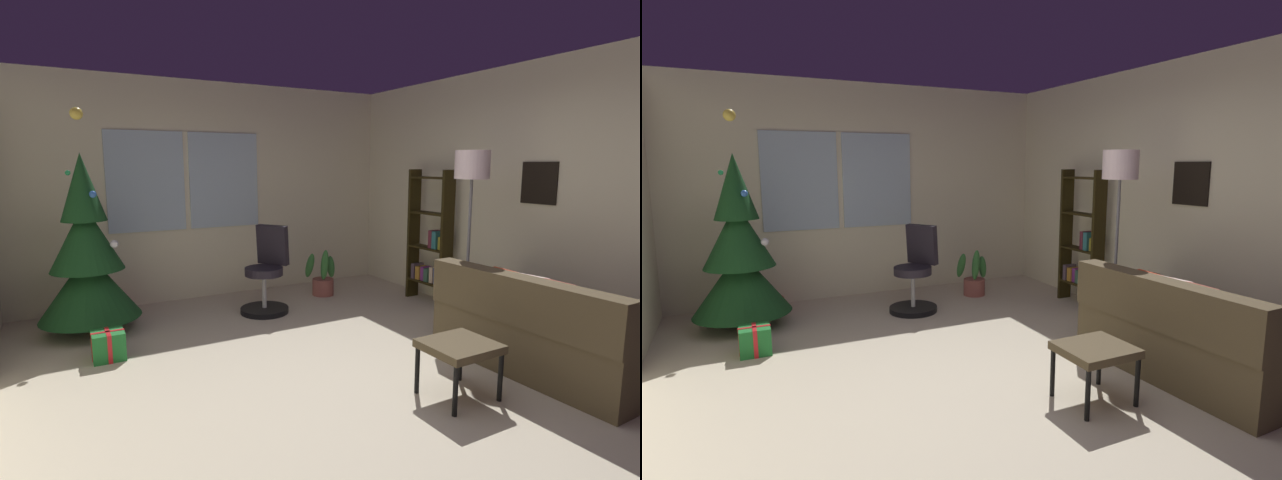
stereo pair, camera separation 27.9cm
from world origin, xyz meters
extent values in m
cube|color=beige|center=(0.00, 0.00, -0.05)|extent=(4.83, 6.39, 0.10)
cube|color=beige|center=(0.00, 3.25, 1.37)|extent=(4.83, 0.10, 2.74)
cube|color=silver|center=(-0.85, 3.19, 1.51)|extent=(0.90, 0.03, 1.20)
cube|color=silver|center=(0.12, 3.19, 1.51)|extent=(0.90, 0.03, 1.20)
cube|color=beige|center=(2.47, 0.00, 1.37)|extent=(0.10, 6.39, 2.74)
cube|color=black|center=(2.41, 0.26, 1.53)|extent=(0.02, 0.40, 0.42)
cube|color=brown|center=(1.71, -0.41, 0.22)|extent=(0.94, 1.74, 0.45)
cube|color=brown|center=(1.34, -0.42, 0.64)|extent=(0.24, 1.72, 0.39)
cube|color=brown|center=(1.69, 0.38, 0.55)|extent=(0.90, 0.16, 0.20)
cube|color=#AF2F16|center=(1.45, -0.22, 0.62)|extent=(0.20, 0.41, 0.41)
cube|color=beige|center=(1.46, -0.36, 0.62)|extent=(0.24, 0.42, 0.41)
cube|color=#9B3D2F|center=(1.46, -0.59, 0.62)|extent=(0.17, 0.40, 0.41)
cube|color=brown|center=(0.67, -0.45, 0.39)|extent=(0.50, 0.45, 0.06)
cylinder|color=black|center=(0.45, -0.65, 0.18)|extent=(0.04, 0.04, 0.36)
cylinder|color=black|center=(0.89, -0.65, 0.18)|extent=(0.04, 0.04, 0.36)
cylinder|color=black|center=(0.45, -0.26, 0.18)|extent=(0.04, 0.04, 0.36)
cylinder|color=black|center=(0.89, -0.26, 0.18)|extent=(0.04, 0.04, 0.36)
cylinder|color=#4C331E|center=(-1.58, 2.41, 0.08)|extent=(0.12, 0.12, 0.16)
cone|color=#17421D|center=(-1.58, 2.41, 0.50)|extent=(0.98, 0.98, 0.67)
cone|color=#17421D|center=(-1.58, 2.41, 0.99)|extent=(0.70, 0.70, 0.67)
cone|color=#17421D|center=(-1.58, 2.41, 1.49)|extent=(0.43, 0.43, 0.67)
sphere|color=red|center=(-1.70, 2.68, 0.91)|extent=(0.06, 0.06, 0.06)
sphere|color=gold|center=(-1.64, 2.55, 1.50)|extent=(0.07, 0.07, 0.07)
sphere|color=silver|center=(-1.34, 2.26, 0.92)|extent=(0.08, 0.08, 0.08)
sphere|color=blue|center=(-1.50, 2.27, 1.43)|extent=(0.07, 0.07, 0.07)
sphere|color=#1E8C4C|center=(-1.70, 2.37, 1.63)|extent=(0.05, 0.05, 0.05)
sphere|color=#F2D14C|center=(-1.58, 2.41, 2.20)|extent=(0.12, 0.12, 0.12)
cube|color=red|center=(-1.28, 2.91, 0.10)|extent=(0.26, 0.35, 0.19)
cube|color=#EAD84C|center=(-1.28, 2.91, 0.10)|extent=(0.10, 0.32, 0.20)
cube|color=#EAD84C|center=(-1.28, 2.91, 0.10)|extent=(0.21, 0.08, 0.20)
cube|color=#1E722D|center=(-1.51, 1.58, 0.13)|extent=(0.27, 0.26, 0.25)
cube|color=red|center=(-1.51, 1.58, 0.13)|extent=(0.28, 0.04, 0.26)
cube|color=red|center=(-1.51, 1.58, 0.13)|extent=(0.04, 0.27, 0.26)
cylinder|color=black|center=(0.23, 2.16, 0.03)|extent=(0.56, 0.56, 0.06)
cylinder|color=#B2B2B7|center=(0.23, 2.16, 0.28)|extent=(0.05, 0.05, 0.43)
cylinder|color=black|center=(0.23, 2.16, 0.49)|extent=(0.44, 0.44, 0.09)
cube|color=black|center=(0.38, 2.27, 0.77)|extent=(0.31, 0.39, 0.47)
cube|color=black|center=(2.20, 1.29, 0.83)|extent=(0.18, 0.04, 1.65)
cube|color=black|center=(2.20, 1.89, 0.83)|extent=(0.18, 0.04, 1.65)
cube|color=black|center=(2.20, 1.59, 0.25)|extent=(0.18, 0.56, 0.02)
cube|color=black|center=(2.20, 1.59, 0.68)|extent=(0.18, 0.56, 0.02)
cube|color=black|center=(2.20, 1.59, 1.12)|extent=(0.18, 0.56, 0.02)
cube|color=black|center=(2.20, 1.59, 1.55)|extent=(0.18, 0.56, 0.02)
cube|color=#9F2C15|center=(2.21, 1.37, 0.35)|extent=(0.16, 0.06, 0.17)
cube|color=navy|center=(2.22, 1.43, 0.36)|extent=(0.13, 0.05, 0.20)
cube|color=beige|center=(2.22, 1.50, 0.36)|extent=(0.13, 0.06, 0.20)
cube|color=#375F49|center=(2.21, 1.58, 0.34)|extent=(0.15, 0.07, 0.16)
cube|color=#722B77|center=(2.22, 1.65, 0.35)|extent=(0.14, 0.06, 0.17)
cube|color=#B07B29|center=(2.21, 1.72, 0.35)|extent=(0.16, 0.07, 0.17)
cube|color=#50414E|center=(2.20, 1.79, 0.36)|extent=(0.17, 0.06, 0.19)
cube|color=olive|center=(2.22, 1.37, 0.77)|extent=(0.13, 0.05, 0.15)
cube|color=#2D6F74|center=(2.21, 1.45, 0.80)|extent=(0.15, 0.07, 0.21)
cube|color=maroon|center=(2.21, 1.52, 0.80)|extent=(0.15, 0.05, 0.22)
cylinder|color=slate|center=(1.79, 0.56, 0.01)|extent=(0.28, 0.28, 0.03)
cylinder|color=slate|center=(1.79, 0.56, 0.80)|extent=(0.03, 0.03, 1.54)
cylinder|color=white|center=(1.79, 0.56, 1.71)|extent=(0.34, 0.34, 0.28)
cylinder|color=#965249|center=(1.20, 2.50, 0.11)|extent=(0.28, 0.28, 0.22)
ellipsoid|color=#367836|center=(1.34, 2.53, 0.36)|extent=(0.14, 0.12, 0.30)
ellipsoid|color=#367836|center=(1.20, 2.45, 0.41)|extent=(0.14, 0.12, 0.40)
ellipsoid|color=#367836|center=(1.07, 2.61, 0.39)|extent=(0.17, 0.24, 0.37)
camera|label=1|loc=(-1.86, -2.88, 1.71)|focal=27.03mm
camera|label=2|loc=(-1.62, -3.01, 1.71)|focal=27.03mm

